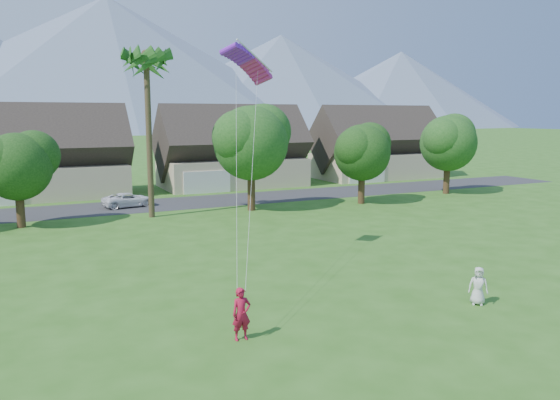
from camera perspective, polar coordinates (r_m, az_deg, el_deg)
ground at (r=18.26m, az=14.22°, el=-16.40°), size 500.00×500.00×0.00m
street at (r=48.41m, az=-12.32°, el=-0.46°), size 90.00×7.00×0.01m
kite_flyer at (r=19.24m, az=-4.05°, el=-11.80°), size 0.69×0.46×1.85m
watcher at (r=24.00m, az=20.01°, el=-8.43°), size 0.91×0.88×1.58m
parked_car at (r=47.79m, az=-15.53°, el=0.03°), size 4.60×2.65×1.21m
mountain_ridge at (r=274.22m, az=-21.55°, el=12.78°), size 540.00×240.00×70.00m
houses_row at (r=56.85m, az=-14.04°, el=4.34°), size 72.75×8.19×8.86m
tree_row at (r=41.71m, az=-12.14°, el=4.83°), size 62.27×6.67×8.45m
fan_palm at (r=42.19m, az=-13.82°, el=14.22°), size 3.00×3.00×13.80m
parafoil_kite at (r=28.66m, az=-3.48°, el=14.32°), size 3.34×1.54×0.50m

